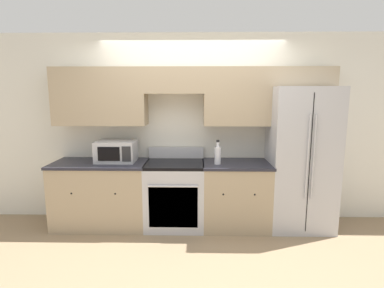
{
  "coord_description": "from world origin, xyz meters",
  "views": [
    {
      "loc": [
        0.07,
        -3.56,
        1.79
      ],
      "look_at": [
        -0.0,
        0.31,
        1.13
      ],
      "focal_mm": 28.0,
      "sensor_mm": 36.0,
      "label": 1
    }
  ],
  "objects_px": {
    "oven_range": "(175,194)",
    "microwave": "(116,151)",
    "bottle": "(218,155)",
    "refrigerator": "(300,158)"
  },
  "relations": [
    {
      "from": "oven_range",
      "to": "bottle",
      "type": "xyz_separation_m",
      "value": [
        0.57,
        -0.08,
        0.56
      ]
    },
    {
      "from": "oven_range",
      "to": "bottle",
      "type": "height_order",
      "value": "bottle"
    },
    {
      "from": "refrigerator",
      "to": "microwave",
      "type": "xyz_separation_m",
      "value": [
        -2.45,
        0.01,
        0.09
      ]
    },
    {
      "from": "oven_range",
      "to": "bottle",
      "type": "bearing_deg",
      "value": -7.7
    },
    {
      "from": "bottle",
      "to": "refrigerator",
      "type": "bearing_deg",
      "value": 6.39
    },
    {
      "from": "refrigerator",
      "to": "bottle",
      "type": "height_order",
      "value": "refrigerator"
    },
    {
      "from": "refrigerator",
      "to": "microwave",
      "type": "relative_size",
      "value": 3.63
    },
    {
      "from": "oven_range",
      "to": "refrigerator",
      "type": "relative_size",
      "value": 0.56
    },
    {
      "from": "oven_range",
      "to": "microwave",
      "type": "bearing_deg",
      "value": 176.16
    },
    {
      "from": "microwave",
      "to": "oven_range",
      "type": "bearing_deg",
      "value": -3.84
    }
  ]
}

